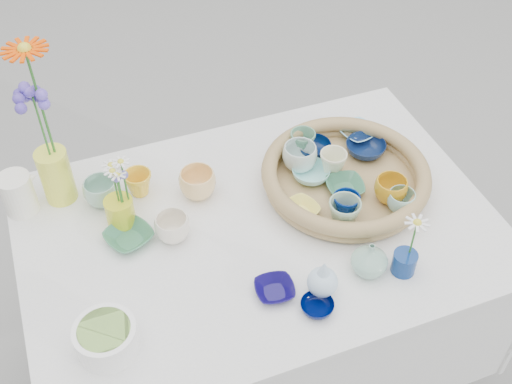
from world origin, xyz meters
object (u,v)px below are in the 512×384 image
object	(u,v)px
wicker_tray	(345,177)
bud_vase_seafoam	(370,259)
display_table	(258,370)
tall_vase_yellow	(56,176)

from	to	relation	value
wicker_tray	bud_vase_seafoam	world-z (taller)	bud_vase_seafoam
display_table	wicker_tray	distance (m)	0.85
display_table	bud_vase_seafoam	bearing A→B (deg)	-50.68
display_table	tall_vase_yellow	world-z (taller)	tall_vase_yellow
wicker_tray	tall_vase_yellow	size ratio (longest dim) A/B	2.91
bud_vase_seafoam	tall_vase_yellow	size ratio (longest dim) A/B	0.59
bud_vase_seafoam	tall_vase_yellow	distance (m)	0.87
display_table	tall_vase_yellow	bearing A→B (deg)	148.28
display_table	wicker_tray	world-z (taller)	wicker_tray
display_table	tall_vase_yellow	xyz separation A→B (m)	(-0.48, 0.29, 0.85)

